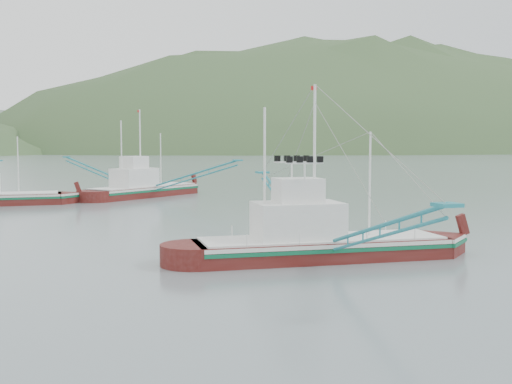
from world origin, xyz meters
name	(u,v)px	position (x,y,z in m)	size (l,w,h in m)	color
ground	(289,252)	(0.00, 0.00, 0.00)	(1200.00, 1200.00, 0.00)	slate
main_boat	(318,233)	(0.61, -2.82, 1.53)	(14.75, 26.15, 10.61)	#4B0F0C
bg_boat_far	(143,177)	(-1.75, 42.29, 2.43)	(21.12, 24.91, 11.37)	#4B0F0C
headland_right	(360,150)	(240.00, 430.00, 0.00)	(684.00, 432.00, 306.00)	#345029
ridge_distant	(82,150)	(30.00, 560.00, 0.00)	(960.00, 400.00, 240.00)	slate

